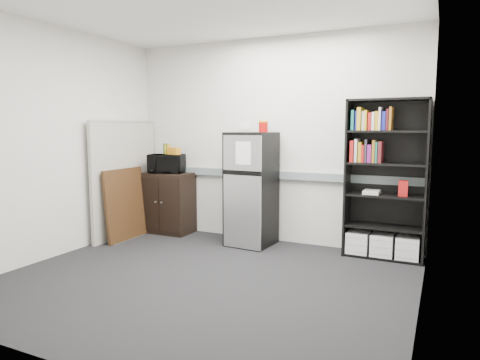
{
  "coord_description": "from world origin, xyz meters",
  "views": [
    {
      "loc": [
        2.12,
        -3.59,
        1.52
      ],
      "look_at": [
        -0.02,
        0.9,
        0.91
      ],
      "focal_mm": 32.0,
      "sensor_mm": 36.0,
      "label": 1
    }
  ],
  "objects_px": {
    "bookshelf": "(385,181)",
    "refrigerator": "(251,189)",
    "cubicle_partition": "(125,179)",
    "microwave": "(167,164)",
    "cabinet": "(168,203)"
  },
  "relations": [
    {
      "from": "cabinet",
      "to": "microwave",
      "type": "distance_m",
      "value": 0.57
    },
    {
      "from": "cubicle_partition",
      "to": "microwave",
      "type": "bearing_deg",
      "value": 43.57
    },
    {
      "from": "bookshelf",
      "to": "microwave",
      "type": "distance_m",
      "value": 3.01
    },
    {
      "from": "microwave",
      "to": "refrigerator",
      "type": "xyz_separation_m",
      "value": [
        1.36,
        -0.06,
        -0.28
      ]
    },
    {
      "from": "cubicle_partition",
      "to": "refrigerator",
      "type": "xyz_separation_m",
      "value": [
        1.79,
        0.34,
        -0.08
      ]
    },
    {
      "from": "cubicle_partition",
      "to": "refrigerator",
      "type": "bearing_deg",
      "value": 10.79
    },
    {
      "from": "bookshelf",
      "to": "cabinet",
      "type": "height_order",
      "value": "bookshelf"
    },
    {
      "from": "microwave",
      "to": "cubicle_partition",
      "type": "bearing_deg",
      "value": -154.61
    },
    {
      "from": "bookshelf",
      "to": "refrigerator",
      "type": "xyz_separation_m",
      "value": [
        -1.64,
        -0.14,
        -0.18
      ]
    },
    {
      "from": "cubicle_partition",
      "to": "cabinet",
      "type": "relative_size",
      "value": 1.85
    },
    {
      "from": "cubicle_partition",
      "to": "microwave",
      "type": "height_order",
      "value": "cubicle_partition"
    },
    {
      "from": "cabinet",
      "to": "refrigerator",
      "type": "xyz_separation_m",
      "value": [
        1.36,
        -0.08,
        0.29
      ]
    },
    {
      "from": "cubicle_partition",
      "to": "microwave",
      "type": "relative_size",
      "value": 3.32
    },
    {
      "from": "microwave",
      "to": "refrigerator",
      "type": "bearing_deg",
      "value": -20.88
    },
    {
      "from": "bookshelf",
      "to": "cubicle_partition",
      "type": "distance_m",
      "value": 3.46
    }
  ]
}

